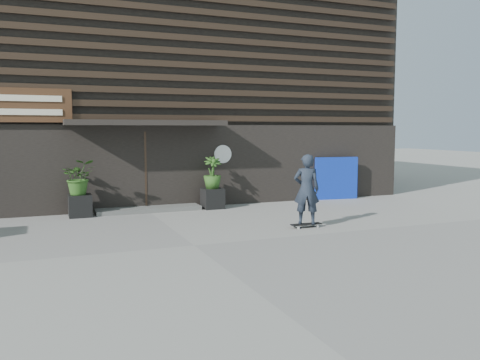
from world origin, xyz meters
name	(u,v)px	position (x,y,z in m)	size (l,w,h in m)	color
ground	(194,245)	(0.00, 0.00, 0.00)	(80.00, 80.00, 0.00)	gray
entrance_step	(148,209)	(0.00, 4.60, 0.06)	(3.00, 0.80, 0.12)	#525350
planter_pot_left	(80,206)	(-1.90, 4.40, 0.30)	(0.60, 0.60, 0.60)	black
bamboo_left	(79,177)	(-1.90, 4.40, 1.08)	(0.86, 0.75, 0.96)	#2D591E
planter_pot_right	(213,198)	(1.90, 4.40, 0.30)	(0.60, 0.60, 0.60)	black
bamboo_right	(212,173)	(1.90, 4.40, 1.08)	(0.54, 0.54, 0.96)	#2D591E
blue_tarp	(336,178)	(6.43, 4.70, 0.71)	(1.52, 0.12, 1.43)	#0C27A5
building	(118,87)	(0.00, 9.96, 3.99)	(18.00, 11.00, 8.00)	black
skateboarder	(307,189)	(3.04, 0.76, 0.93)	(0.78, 0.62, 1.78)	black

